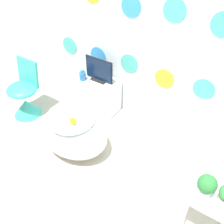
% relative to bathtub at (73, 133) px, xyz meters
% --- Properties ---
extents(ground_plane, '(12.00, 12.00, 0.00)m').
position_rel_bathtub_xyz_m(ground_plane, '(0.13, -0.75, -0.25)').
color(ground_plane, '#BCB29E').
extents(wall_back_dotted, '(4.54, 0.05, 2.60)m').
position_rel_bathtub_xyz_m(wall_back_dotted, '(0.13, 1.02, 1.05)').
color(wall_back_dotted, white).
rests_on(wall_back_dotted, ground_plane).
extents(bathtub, '(0.88, 0.66, 0.50)m').
position_rel_bathtub_xyz_m(bathtub, '(0.00, 0.00, 0.00)').
color(bathtub, white).
rests_on(bathtub, ground_plane).
extents(rubber_duck, '(0.08, 0.08, 0.09)m').
position_rel_bathtub_xyz_m(rubber_duck, '(0.08, -0.07, 0.29)').
color(rubber_duck, yellow).
rests_on(rubber_duck, bathtub).
extents(chair, '(0.42, 0.42, 0.81)m').
position_rel_bathtub_xyz_m(chair, '(-0.99, 0.14, 0.02)').
color(chair, '#38B2A3').
rests_on(chair, ground_plane).
extents(tv_cabinet, '(0.51, 0.36, 0.51)m').
position_rel_bathtub_xyz_m(tv_cabinet, '(-0.17, 0.79, 0.00)').
color(tv_cabinet, silver).
rests_on(tv_cabinet, ground_plane).
extents(tv, '(0.42, 0.12, 0.33)m').
position_rel_bathtub_xyz_m(tv, '(-0.17, 0.79, 0.40)').
color(tv, black).
rests_on(tv, tv_cabinet).
extents(vase, '(0.09, 0.09, 0.15)m').
position_rel_bathtub_xyz_m(vase, '(-0.37, 0.68, 0.32)').
color(vase, '#2D72B7').
rests_on(vase, tv_cabinet).
extents(side_table, '(0.37, 0.35, 0.51)m').
position_rel_bathtub_xyz_m(side_table, '(1.66, -0.12, 0.15)').
color(side_table, silver).
rests_on(side_table, ground_plane).
extents(potted_plant_left, '(0.16, 0.16, 0.22)m').
position_rel_bathtub_xyz_m(potted_plant_left, '(1.58, -0.14, 0.38)').
color(potted_plant_left, white).
rests_on(potted_plant_left, side_table).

